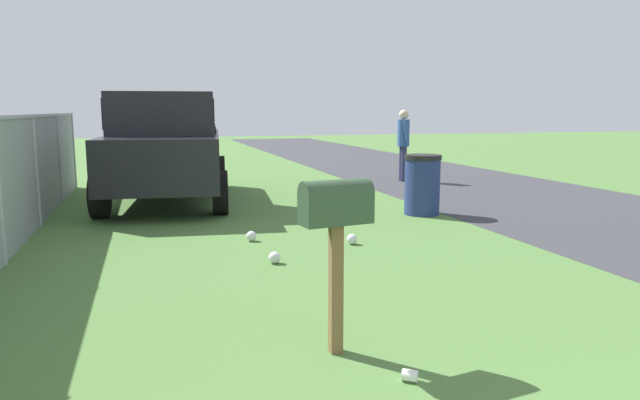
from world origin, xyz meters
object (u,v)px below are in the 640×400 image
at_px(mailbox, 336,215).
at_px(pickup_truck, 166,146).
at_px(pedestrian, 403,140).
at_px(trash_bin, 422,185).

bearing_deg(mailbox, pickup_truck, -1.96).
xyz_separation_m(mailbox, pedestrian, (9.42, -4.85, 0.01)).
relative_size(mailbox, pedestrian, 0.72).
relative_size(mailbox, trash_bin, 1.26).
height_order(mailbox, trash_bin, mailbox).
bearing_deg(trash_bin, mailbox, 147.52).
xyz_separation_m(mailbox, trash_bin, (5.02, -3.20, -0.52)).
bearing_deg(pickup_truck, mailbox, 13.46).
relative_size(mailbox, pickup_truck, 0.25).
height_order(mailbox, pickup_truck, pickup_truck).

